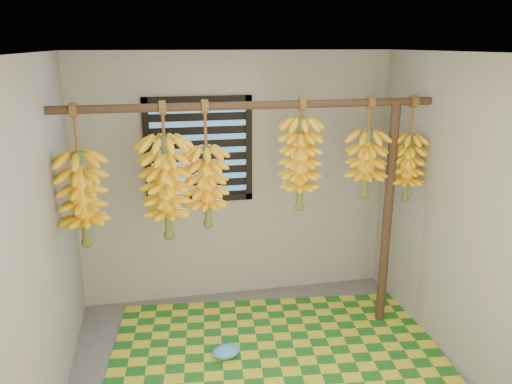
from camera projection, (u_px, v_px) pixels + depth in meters
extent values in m
cube|color=silver|center=(274.00, 52.00, 3.05)|extent=(3.00, 3.00, 0.01)
cube|color=gray|center=(236.00, 179.00, 4.81)|extent=(3.00, 0.01, 2.40)
cube|color=gray|center=(37.00, 254.00, 3.10)|extent=(0.01, 3.00, 2.40)
cube|color=gray|center=(470.00, 220.00, 3.69)|extent=(0.01, 3.00, 2.40)
cube|color=black|center=(199.00, 151.00, 4.63)|extent=(1.00, 0.04, 1.00)
cylinder|color=#442F1E|center=(252.00, 105.00, 3.82)|extent=(3.00, 0.06, 0.06)
cylinder|color=#442F1E|center=(387.00, 218.00, 4.34)|extent=(0.08, 0.08, 2.00)
cube|color=#1B5E1D|center=(281.00, 367.00, 3.93)|extent=(2.92, 2.44, 0.01)
ellipsoid|color=#3E91EA|center=(226.00, 352.00, 4.04)|extent=(0.26, 0.21, 0.10)
cylinder|color=brown|center=(76.00, 131.00, 3.61)|extent=(0.02, 0.02, 0.37)
cylinder|color=#4C5923|center=(82.00, 197.00, 3.76)|extent=(0.06, 0.06, 0.70)
cylinder|color=brown|center=(163.00, 122.00, 3.72)|extent=(0.02, 0.02, 0.27)
cylinder|color=#4C5923|center=(166.00, 185.00, 3.86)|extent=(0.06, 0.06, 0.78)
cylinder|color=brown|center=(205.00, 126.00, 3.79)|extent=(0.02, 0.02, 0.36)
cylinder|color=#4C5923|center=(207.00, 184.00, 3.93)|extent=(0.06, 0.06, 0.62)
cylinder|color=brown|center=(302.00, 111.00, 3.91)|extent=(0.02, 0.02, 0.16)
cylinder|color=#4C5923|center=(300.00, 162.00, 4.03)|extent=(0.06, 0.06, 0.72)
cylinder|color=brown|center=(369.00, 116.00, 4.04)|extent=(0.02, 0.02, 0.28)
cylinder|color=#4C5923|center=(366.00, 161.00, 4.15)|extent=(0.06, 0.06, 0.53)
cylinder|color=brown|center=(412.00, 117.00, 4.12)|extent=(0.02, 0.02, 0.32)
cylinder|color=#4C5923|center=(408.00, 165.00, 4.24)|extent=(0.05, 0.05, 0.55)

